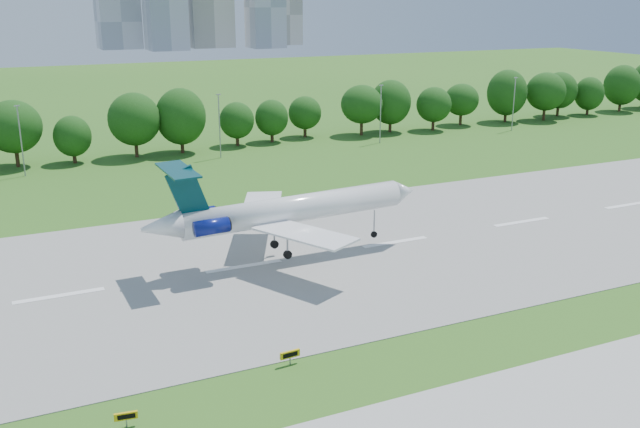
% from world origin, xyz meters
% --- Properties ---
extents(ground, '(600.00, 600.00, 0.00)m').
position_xyz_m(ground, '(0.00, 0.00, 0.00)').
color(ground, '#265B18').
rests_on(ground, ground).
extents(runway, '(400.00, 45.00, 0.08)m').
position_xyz_m(runway, '(0.00, 25.00, 0.04)').
color(runway, gray).
rests_on(runway, ground).
extents(tree_line, '(288.40, 8.40, 10.40)m').
position_xyz_m(tree_line, '(0.00, 92.00, 6.19)').
color(tree_line, '#382314').
rests_on(tree_line, ground).
extents(light_poles, '(175.90, 0.25, 12.19)m').
position_xyz_m(light_poles, '(-2.50, 82.00, 6.34)').
color(light_poles, gray).
rests_on(light_poles, ground).
extents(airliner, '(33.97, 24.84, 11.59)m').
position_xyz_m(airliner, '(4.66, 24.97, 6.22)').
color(airliner, white).
rests_on(airliner, ground).
extents(taxi_sign_left, '(1.67, 0.41, 1.16)m').
position_xyz_m(taxi_sign_left, '(-17.98, -1.56, 0.86)').
color(taxi_sign_left, gray).
rests_on(taxi_sign_left, ground).
extents(taxi_sign_centre, '(1.80, 0.34, 1.26)m').
position_xyz_m(taxi_sign_centre, '(-3.89, 1.88, 0.93)').
color(taxi_sign_centre, gray).
rests_on(taxi_sign_centre, ground).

